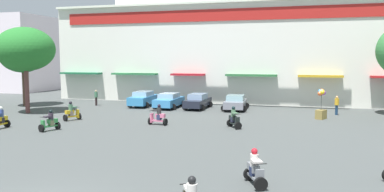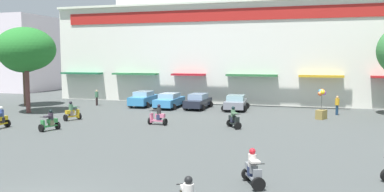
# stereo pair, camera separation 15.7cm
# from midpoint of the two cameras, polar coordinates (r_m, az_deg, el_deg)

# --- Properties ---
(ground_plane) EXTENTS (128.00, 128.00, 0.00)m
(ground_plane) POSITION_cam_midpoint_polar(r_m,az_deg,el_deg) (24.72, -3.71, -5.74)
(ground_plane) COLOR #464B4A
(colonial_building) EXTENTS (39.68, 18.80, 20.46)m
(colonial_building) POSITION_cam_midpoint_polar(r_m,az_deg,el_deg) (47.55, 6.09, 10.58)
(colonial_building) COLOR white
(colonial_building) RESTS_ON ground
(flank_building_left) EXTENTS (9.91, 11.82, 11.11)m
(flank_building_left) POSITION_cam_midpoint_polar(r_m,az_deg,el_deg) (64.58, -24.24, 5.77)
(flank_building_left) COLOR white
(flank_building_left) RESTS_ON ground
(plaza_tree_0) EXTENTS (4.33, 4.75, 7.13)m
(plaza_tree_0) POSITION_cam_midpoint_polar(r_m,az_deg,el_deg) (42.35, -24.18, 5.70)
(plaza_tree_0) COLOR brown
(plaza_tree_0) RESTS_ON ground
(plaza_tree_2) EXTENTS (5.11, 5.08, 7.62)m
(plaza_tree_2) POSITION_cam_midpoint_polar(r_m,az_deg,el_deg) (36.78, -23.83, 6.42)
(plaza_tree_2) COLOR brown
(plaza_tree_2) RESTS_ON ground
(parked_car_0) EXTENTS (2.42, 4.46, 1.53)m
(parked_car_0) POSITION_cam_midpoint_polar(r_m,az_deg,el_deg) (39.14, -7.43, -0.39)
(parked_car_0) COLOR #3788C5
(parked_car_0) RESTS_ON ground
(parked_car_1) EXTENTS (2.46, 4.47, 1.47)m
(parked_car_1) POSITION_cam_midpoint_polar(r_m,az_deg,el_deg) (37.48, -3.58, -0.67)
(parked_car_1) COLOR #3D8CCD
(parked_car_1) RESTS_ON ground
(parked_car_2) EXTENTS (2.35, 4.50, 1.46)m
(parked_car_2) POSITION_cam_midpoint_polar(r_m,az_deg,el_deg) (36.96, 0.76, -0.76)
(parked_car_2) COLOR #1F232F
(parked_car_2) RESTS_ON ground
(parked_car_3) EXTENTS (2.52, 3.95, 1.43)m
(parked_car_3) POSITION_cam_midpoint_polar(r_m,az_deg,el_deg) (36.09, 6.41, -0.98)
(parked_car_3) COLOR gray
(parked_car_3) RESTS_ON ground
(scooter_rider_0) EXTENTS (0.98, 1.46, 1.44)m
(scooter_rider_0) POSITION_cam_midpoint_polar(r_m,az_deg,el_deg) (27.51, -20.69, -3.69)
(scooter_rider_0) COLOR black
(scooter_rider_0) RESTS_ON ground
(scooter_rider_1) EXTENTS (1.45, 0.69, 1.54)m
(scooter_rider_1) POSITION_cam_midpoint_polar(r_m,az_deg,el_deg) (28.04, -5.28, -3.06)
(scooter_rider_1) COLOR black
(scooter_rider_1) RESTS_ON ground
(scooter_rider_3) EXTENTS (1.24, 1.43, 1.53)m
(scooter_rider_3) POSITION_cam_midpoint_polar(r_m,az_deg,el_deg) (26.90, 6.14, -3.46)
(scooter_rider_3) COLOR black
(scooter_rider_3) RESTS_ON ground
(scooter_rider_7) EXTENTS (1.07, 1.47, 1.44)m
(scooter_rider_7) POSITION_cam_midpoint_polar(r_m,az_deg,el_deg) (15.09, 9.12, -10.94)
(scooter_rider_7) COLOR black
(scooter_rider_7) RESTS_ON ground
(scooter_rider_8) EXTENTS (1.07, 1.42, 1.52)m
(scooter_rider_8) POSITION_cam_midpoint_polar(r_m,az_deg,el_deg) (31.47, -17.70, -2.38)
(scooter_rider_8) COLOR black
(scooter_rider_8) RESTS_ON ground
(scooter_rider_9) EXTENTS (0.55, 1.41, 1.55)m
(scooter_rider_9) POSITION_cam_midpoint_polar(r_m,az_deg,el_deg) (29.70, -26.91, -3.17)
(scooter_rider_9) COLOR black
(scooter_rider_9) RESTS_ON ground
(pedestrian_0) EXTENTS (0.43, 0.43, 1.61)m
(pedestrian_0) POSITION_cam_midpoint_polar(r_m,az_deg,el_deg) (40.66, -14.28, -0.10)
(pedestrian_0) COLOR black
(pedestrian_0) RESTS_ON ground
(pedestrian_1) EXTENTS (0.51, 0.51, 1.66)m
(pedestrian_1) POSITION_cam_midpoint_polar(r_m,az_deg,el_deg) (35.13, 20.75, -1.14)
(pedestrian_1) COLOR navy
(pedestrian_1) RESTS_ON ground
(balloon_vendor_cart) EXTENTS (0.95, 1.08, 2.44)m
(balloon_vendor_cart) POSITION_cam_midpoint_polar(r_m,az_deg,el_deg) (32.29, 18.67, -1.47)
(balloon_vendor_cart) COLOR olive
(balloon_vendor_cart) RESTS_ON ground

